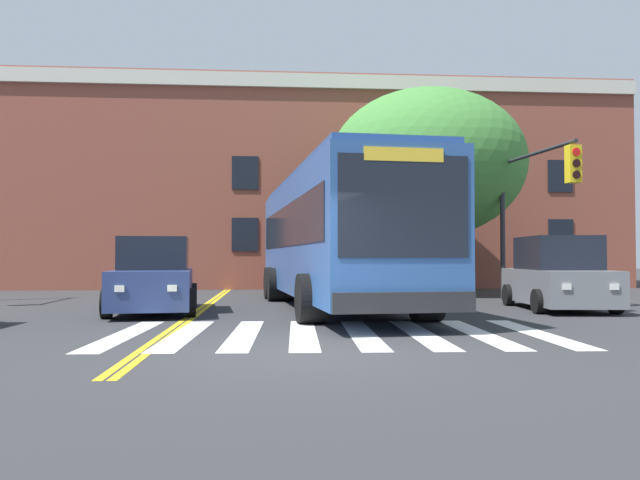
# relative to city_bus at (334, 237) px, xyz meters

# --- Properties ---
(ground_plane) EXTENTS (120.00, 120.00, 0.00)m
(ground_plane) POSITION_rel_city_bus_xyz_m (-1.19, -7.87, -1.92)
(ground_plane) COLOR #303033
(crosswalk) EXTENTS (7.95, 4.64, 0.01)m
(crosswalk) POSITION_rel_city_bus_xyz_m (-0.57, -5.67, -1.92)
(crosswalk) COLOR white
(crosswalk) RESTS_ON ground
(lane_line_yellow_inner) EXTENTS (0.12, 36.00, 0.01)m
(lane_line_yellow_inner) POSITION_rel_city_bus_xyz_m (-3.58, 8.33, -1.92)
(lane_line_yellow_inner) COLOR gold
(lane_line_yellow_inner) RESTS_ON ground
(lane_line_yellow_outer) EXTENTS (0.12, 36.00, 0.01)m
(lane_line_yellow_outer) POSITION_rel_city_bus_xyz_m (-3.42, 8.33, -1.92)
(lane_line_yellow_outer) COLOR gold
(lane_line_yellow_outer) RESTS_ON ground
(city_bus) EXTENTS (3.90, 12.64, 3.54)m
(city_bus) POSITION_rel_city_bus_xyz_m (0.00, 0.00, 0.00)
(city_bus) COLOR #2D5699
(city_bus) RESTS_ON ground
(car_navy_near_lane) EXTENTS (2.44, 4.78, 1.86)m
(car_navy_near_lane) POSITION_rel_city_bus_xyz_m (-4.57, -1.00, -1.08)
(car_navy_near_lane) COLOR navy
(car_navy_near_lane) RESTS_ON ground
(car_grey_far_lane) EXTENTS (2.35, 4.28, 1.91)m
(car_grey_far_lane) POSITION_rel_city_bus_xyz_m (5.79, -0.97, -1.05)
(car_grey_far_lane) COLOR slate
(car_grey_far_lane) RESTS_ON ground
(car_red_behind_bus) EXTENTS (2.33, 4.15, 1.77)m
(car_red_behind_bus) POSITION_rel_city_bus_xyz_m (0.53, 8.43, -1.10)
(car_red_behind_bus) COLOR #AD1E1E
(car_red_behind_bus) RESTS_ON ground
(traffic_light_near_corner) EXTENTS (0.68, 4.26, 4.81)m
(traffic_light_near_corner) POSITION_rel_city_bus_xyz_m (6.07, 1.27, 1.38)
(traffic_light_near_corner) COLOR #28282D
(traffic_light_near_corner) RESTS_ON ground
(street_tree_curbside_large) EXTENTS (9.65, 9.50, 7.47)m
(street_tree_curbside_large) POSITION_rel_city_bus_xyz_m (3.92, 5.50, 2.83)
(street_tree_curbside_large) COLOR #4C3D2D
(street_tree_curbside_large) RESTS_ON ground
(building_facade) EXTENTS (34.13, 7.40, 9.23)m
(building_facade) POSITION_rel_city_bus_xyz_m (-2.80, 13.05, 2.70)
(building_facade) COLOR brown
(building_facade) RESTS_ON ground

